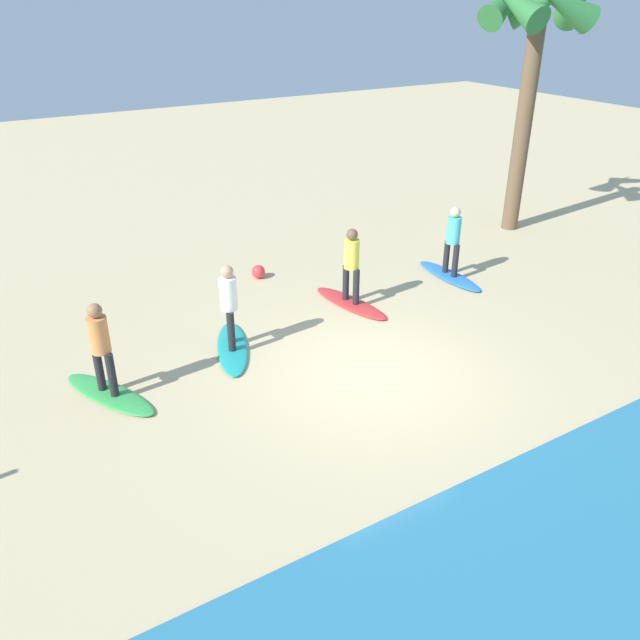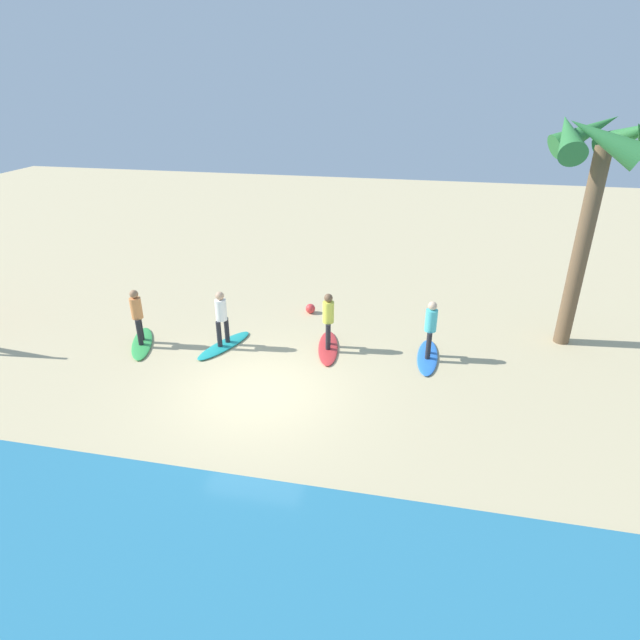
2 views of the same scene
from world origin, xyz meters
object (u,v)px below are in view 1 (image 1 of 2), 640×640
(surfboard_blue, at_px, (449,276))
(surfboard_teal, at_px, (232,348))
(surfboard_green, at_px, (109,394))
(beach_ball, at_px, (258,272))
(surfboard_red, at_px, (350,303))
(palm_tree, at_px, (537,28))
(surfer_blue, at_px, (453,236))
(surfer_red, at_px, (352,260))
(surfer_green, at_px, (100,343))
(surfer_teal, at_px, (229,301))

(surfboard_blue, relative_size, surfboard_teal, 1.00)
(surfboard_green, distance_m, beach_ball, 5.42)
(surfboard_blue, bearing_deg, surfboard_green, -82.80)
(surfboard_blue, height_order, surfboard_red, same)
(palm_tree, bearing_deg, surfer_blue, 25.30)
(surfer_red, relative_size, surfboard_teal, 0.78)
(surfer_green, distance_m, palm_tree, 13.13)
(palm_tree, height_order, beach_ball, palm_tree)
(surfer_red, bearing_deg, surfer_blue, -179.48)
(surfer_blue, xyz_separation_m, surfer_teal, (5.84, 0.49, 0.00))
(surfboard_blue, height_order, surfer_green, surfer_green)
(surfer_red, xyz_separation_m, surfboard_green, (5.43, 0.83, -0.99))
(surfboard_green, xyz_separation_m, beach_ball, (-4.38, -3.19, 0.11))
(surfer_blue, height_order, surfer_red, same)
(surfboard_blue, bearing_deg, beach_ball, -119.71)
(surfer_red, height_order, palm_tree, palm_tree)
(surfer_blue, relative_size, surfboard_teal, 0.78)
(surfer_teal, height_order, beach_ball, surfer_teal)
(surfer_red, xyz_separation_m, surfer_green, (5.43, 0.83, 0.00))
(surfboard_blue, bearing_deg, surfer_blue, 0.00)
(surfer_blue, bearing_deg, palm_tree, -154.70)
(surfboard_teal, height_order, surfer_teal, surfer_teal)
(surfboard_green, height_order, surfer_green, surfer_green)
(surfer_teal, bearing_deg, surfboard_red, -171.22)
(beach_ball, bearing_deg, surfer_green, 36.05)
(surfer_green, bearing_deg, surfboard_teal, -171.36)
(surfer_teal, relative_size, surfer_green, 1.00)
(surfboard_red, relative_size, surfboard_green, 1.00)
(surfboard_blue, distance_m, surfboard_teal, 5.86)
(surfboard_green, bearing_deg, surfboard_red, 74.98)
(surfer_blue, relative_size, surfer_teal, 1.00)
(surfer_teal, bearing_deg, surfboard_green, 8.64)
(surfer_blue, xyz_separation_m, surfboard_teal, (5.84, 0.49, -0.99))
(palm_tree, bearing_deg, beach_ball, -3.64)
(surfboard_teal, distance_m, surfer_green, 2.64)
(surfer_red, bearing_deg, surfer_teal, 8.78)
(beach_ball, bearing_deg, palm_tree, 176.36)
(surfboard_blue, height_order, surfer_red, surfer_red)
(surfer_teal, distance_m, palm_tree, 10.85)
(surfboard_green, distance_m, surfer_green, 0.99)
(surfboard_green, bearing_deg, surfer_teal, 74.90)
(surfboard_green, height_order, beach_ball, beach_ball)
(surfboard_red, bearing_deg, beach_ball, -165.59)
(surfer_blue, distance_m, palm_tree, 6.01)
(surfboard_blue, height_order, surfboard_green, same)
(surfer_red, distance_m, surfboard_green, 5.58)
(surfer_red, bearing_deg, surfboard_teal, 8.78)
(surfer_green, bearing_deg, surfer_red, -171.29)
(surfer_red, distance_m, beach_ball, 2.72)
(surfer_blue, bearing_deg, surfer_green, 5.93)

